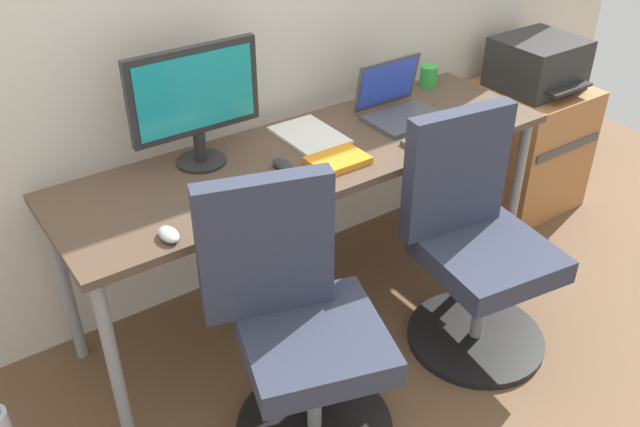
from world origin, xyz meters
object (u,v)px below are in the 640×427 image
(side_cabinet, at_px, (523,145))
(printer, at_px, (538,64))
(open_laptop, at_px, (398,104))
(coffee_mug, at_px, (428,76))
(desktop_monitor, at_px, (195,99))
(office_chair_right, at_px, (475,248))
(office_chair_left, at_px, (298,331))

(side_cabinet, bearing_deg, printer, -90.00)
(open_laptop, bearing_deg, side_cabinet, 1.76)
(open_laptop, relative_size, coffee_mug, 3.37)
(printer, xyz_separation_m, open_laptop, (-0.90, -0.03, 0.03))
(desktop_monitor, height_order, open_laptop, desktop_monitor)
(desktop_monitor, bearing_deg, office_chair_right, -41.17)
(coffee_mug, bearing_deg, office_chair_right, -118.82)
(desktop_monitor, height_order, coffee_mug, desktop_monitor)
(office_chair_left, height_order, side_cabinet, office_chair_left)
(office_chair_left, bearing_deg, desktop_monitor, 87.57)
(office_chair_left, bearing_deg, printer, 18.62)
(office_chair_right, distance_m, open_laptop, 0.67)
(office_chair_right, relative_size, side_cabinet, 1.49)
(office_chair_right, height_order, desktop_monitor, desktop_monitor)
(office_chair_right, height_order, side_cabinet, office_chair_right)
(printer, distance_m, open_laptop, 0.90)
(office_chair_left, xyz_separation_m, office_chair_right, (0.79, 0.00, 0.00))
(side_cabinet, relative_size, open_laptop, 2.04)
(office_chair_right, xyz_separation_m, printer, (0.98, 0.59, 0.33))
(side_cabinet, height_order, printer, printer)
(printer, bearing_deg, side_cabinet, 90.00)
(desktop_monitor, xyz_separation_m, coffee_mug, (1.17, 0.07, -0.20))
(office_chair_left, bearing_deg, side_cabinet, 18.65)
(office_chair_left, xyz_separation_m, desktop_monitor, (0.03, 0.67, 0.55))
(office_chair_right, distance_m, desktop_monitor, 1.15)
(office_chair_left, bearing_deg, coffee_mug, 31.75)
(office_chair_left, distance_m, desktop_monitor, 0.87)
(printer, distance_m, desktop_monitor, 1.76)
(printer, height_order, desktop_monitor, desktop_monitor)
(office_chair_left, relative_size, office_chair_right, 1.00)
(office_chair_right, xyz_separation_m, coffee_mug, (0.41, 0.74, 0.35))
(office_chair_right, relative_size, coffee_mug, 10.22)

